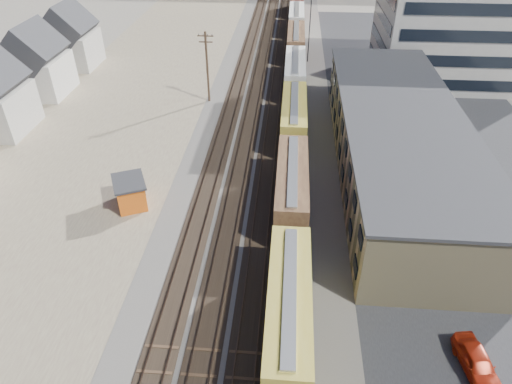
# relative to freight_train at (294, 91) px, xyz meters

# --- Properties ---
(ground) EXTENTS (300.00, 300.00, 0.00)m
(ground) POSITION_rel_freight_train_xyz_m (-3.80, -39.94, -2.79)
(ground) COLOR #6B6356
(ground) RESTS_ON ground
(ballast_bed) EXTENTS (18.00, 200.00, 0.06)m
(ballast_bed) POSITION_rel_freight_train_xyz_m (-3.80, 10.06, -2.76)
(ballast_bed) COLOR #4C4742
(ballast_bed) RESTS_ON ground
(dirt_yard) EXTENTS (24.00, 180.00, 0.03)m
(dirt_yard) POSITION_rel_freight_train_xyz_m (-23.80, 0.06, -2.78)
(dirt_yard) COLOR brown
(dirt_yard) RESTS_ON ground
(asphalt_lot) EXTENTS (26.00, 120.00, 0.04)m
(asphalt_lot) POSITION_rel_freight_train_xyz_m (18.20, -4.94, -2.77)
(asphalt_lot) COLOR #232326
(asphalt_lot) RESTS_ON ground
(rail_tracks) EXTENTS (11.40, 200.00, 0.24)m
(rail_tracks) POSITION_rel_freight_train_xyz_m (-4.35, 10.06, -2.68)
(rail_tracks) COLOR black
(rail_tracks) RESTS_ON ground
(freight_train) EXTENTS (3.00, 119.74, 4.46)m
(freight_train) POSITION_rel_freight_train_xyz_m (0.00, 0.00, 0.00)
(freight_train) COLOR black
(freight_train) RESTS_ON ground
(warehouse) EXTENTS (12.40, 40.40, 7.25)m
(warehouse) POSITION_rel_freight_train_xyz_m (11.18, -14.94, 0.86)
(warehouse) COLOR tan
(warehouse) RESTS_ON ground
(office_tower) EXTENTS (22.60, 18.60, 18.45)m
(office_tower) POSITION_rel_freight_train_xyz_m (24.15, 15.01, 6.47)
(office_tower) COLOR #9E998E
(office_tower) RESTS_ON ground
(utility_pole_north) EXTENTS (2.20, 0.32, 10.00)m
(utility_pole_north) POSITION_rel_freight_train_xyz_m (-12.30, 2.06, 2.50)
(utility_pole_north) COLOR #382619
(utility_pole_north) RESTS_ON ground
(radio_mast) EXTENTS (1.20, 0.16, 18.00)m
(radio_mast) POSITION_rel_freight_train_xyz_m (2.20, 20.06, 6.33)
(radio_mast) COLOR black
(radio_mast) RESTS_ON ground
(maintenance_shed) EXTENTS (4.36, 4.80, 2.86)m
(maintenance_shed) POSITION_rel_freight_train_xyz_m (-15.94, -23.50, -1.33)
(maintenance_shed) COLOR #D65A14
(maintenance_shed) RESTS_ON ground
(parked_car_red) EXTENTS (2.55, 4.86, 1.58)m
(parked_car_red) POSITION_rel_freight_train_xyz_m (12.65, -39.96, -2.01)
(parked_car_red) COLOR #A4240F
(parked_car_red) RESTS_ON ground
(parked_car_blue) EXTENTS (5.65, 6.60, 1.68)m
(parked_car_blue) POSITION_rel_freight_train_xyz_m (20.28, 5.00, -1.95)
(parked_car_blue) COLOR navy
(parked_car_blue) RESTS_ON ground
(parked_car_far) EXTENTS (2.48, 4.81, 1.57)m
(parked_car_far) POSITION_rel_freight_train_xyz_m (25.32, 16.14, -2.01)
(parked_car_far) COLOR silver
(parked_car_far) RESTS_ON ground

